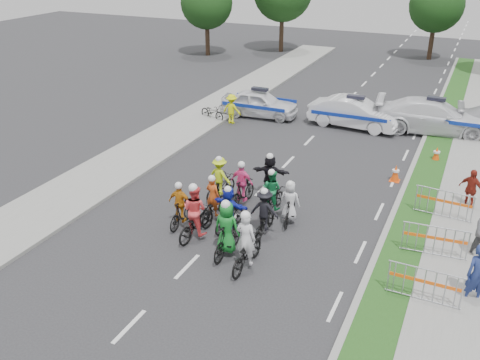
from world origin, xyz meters
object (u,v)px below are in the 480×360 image
at_px(police_car_2, 434,116).
at_px(rider_10, 220,181).
at_px(rider_6, 214,204).
at_px(spectator_2, 470,189).
at_px(rider_8, 272,196).
at_px(cone_1, 436,154).
at_px(rider_2, 196,217).
at_px(barrier_2, 443,205).
at_px(rider_3, 181,209).
at_px(barrier_1, 434,242).
at_px(cone_0, 395,173).
at_px(parked_bike, 212,112).
at_px(spectator_0, 478,275).
at_px(police_car_1, 354,113).
at_px(rider_1, 227,234).
at_px(rider_5, 229,211).
at_px(rider_4, 265,216).
at_px(marshal_hiviz, 232,109).
at_px(rider_11, 270,178).
at_px(rider_7, 290,206).
at_px(barrier_0, 424,286).
at_px(tree_0, 207,3).
at_px(tree_4, 437,5).
at_px(police_car_0, 260,103).
at_px(rider_9, 242,188).
at_px(rider_0, 246,249).

bearing_deg(police_car_2, rider_10, 143.15).
bearing_deg(rider_6, spectator_2, -142.24).
xyz_separation_m(rider_8, cone_1, (4.89, 7.43, -0.30)).
distance_m(rider_2, barrier_2, 8.67).
xyz_separation_m(rider_3, police_car_2, (6.71, 13.67, 0.18)).
distance_m(rider_3, barrier_2, 9.16).
height_order(barrier_1, cone_0, barrier_1).
relative_size(rider_6, parked_bike, 1.07).
bearing_deg(spectator_0, police_car_1, 96.45).
relative_size(rider_1, rider_5, 1.16).
height_order(rider_4, marshal_hiviz, rider_4).
bearing_deg(rider_10, rider_6, 120.40).
relative_size(rider_11, parked_bike, 1.10).
bearing_deg(rider_5, barrier_2, -138.96).
distance_m(rider_7, barrier_1, 4.81).
height_order(rider_8, spectator_2, rider_8).
xyz_separation_m(rider_6, barrier_0, (7.34, -1.92, -0.01)).
xyz_separation_m(cone_1, tree_0, (-19.91, 16.20, 3.85)).
height_order(rider_3, tree_4, tree_4).
bearing_deg(police_car_0, rider_3, -174.82).
bearing_deg(rider_2, cone_1, -117.18).
distance_m(rider_1, marshal_hiviz, 12.91).
distance_m(barrier_0, tree_0, 34.13).
bearing_deg(rider_4, rider_8, -78.96).
bearing_deg(barrier_0, rider_6, 165.36).
xyz_separation_m(rider_1, spectator_2, (6.66, 6.52, 0.01)).
height_order(rider_8, cone_0, rider_8).
height_order(rider_1, rider_6, rider_1).
bearing_deg(rider_9, spectator_0, 167.86).
height_order(barrier_1, tree_4, tree_4).
bearing_deg(rider_0, cone_0, -108.32).
height_order(cone_0, tree_4, tree_4).
bearing_deg(barrier_2, rider_4, -146.36).
bearing_deg(rider_1, rider_11, -85.45).
bearing_deg(barrier_0, spectator_2, 83.24).
height_order(rider_2, rider_7, rider_2).
xyz_separation_m(rider_8, police_car_0, (-4.73, 10.19, 0.08)).
height_order(rider_7, tree_0, tree_0).
relative_size(spectator_0, barrier_0, 0.89).
height_order(rider_5, spectator_2, rider_5).
bearing_deg(cone_0, rider_8, -128.25).
bearing_deg(tree_4, rider_10, -98.09).
bearing_deg(barrier_1, rider_9, 173.11).
height_order(rider_1, marshal_hiviz, rider_1).
bearing_deg(spectator_2, spectator_0, -59.77).
height_order(spectator_2, tree_0, tree_0).
height_order(rider_3, barrier_1, rider_3).
height_order(rider_0, spectator_0, rider_0).
height_order(police_car_0, police_car_1, police_car_1).
bearing_deg(parked_bike, police_car_0, -34.22).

